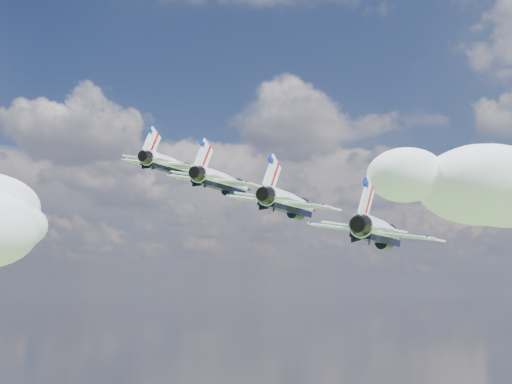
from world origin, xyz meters
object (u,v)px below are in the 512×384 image
(jet_0, at_px, (174,166))
(jet_3, at_px, (381,232))
(jet_1, at_px, (225,182))
(jet_2, at_px, (292,203))

(jet_0, height_order, jet_3, jet_0)
(jet_1, height_order, jet_2, jet_1)
(jet_1, bearing_deg, jet_3, -31.21)
(jet_0, height_order, jet_2, jet_0)
(jet_2, bearing_deg, jet_1, 148.79)
(jet_1, relative_size, jet_3, 1.00)
(jet_0, relative_size, jet_2, 1.00)
(jet_1, bearing_deg, jet_0, 148.79)
(jet_0, distance_m, jet_3, 38.02)
(jet_3, bearing_deg, jet_1, 148.79)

